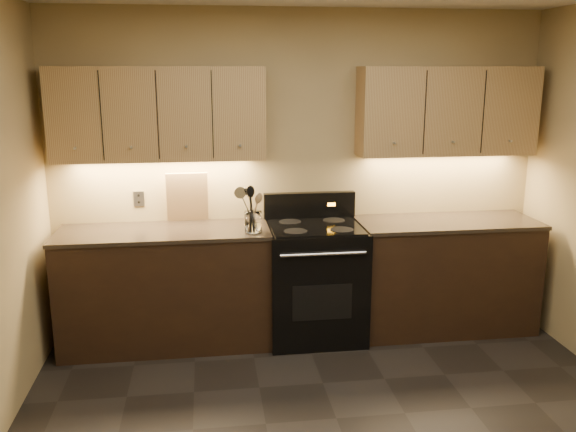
{
  "coord_description": "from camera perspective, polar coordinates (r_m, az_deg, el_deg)",
  "views": [
    {
      "loc": [
        -0.76,
        -2.89,
        2.13
      ],
      "look_at": [
        -0.17,
        1.45,
        1.07
      ],
      "focal_mm": 38.0,
      "sensor_mm": 36.0,
      "label": 1
    }
  ],
  "objects": [
    {
      "name": "black_spoon",
      "position": [
        4.58,
        -3.47,
        0.8
      ],
      "size": [
        0.07,
        0.12,
        0.35
      ],
      "primitive_type": null,
      "rotation": [
        0.17,
        -0.01,
        -0.03
      ],
      "color": "black",
      "rests_on": "utensil_crock"
    },
    {
      "name": "counter_left",
      "position": [
        4.9,
        -11.35,
        -6.56
      ],
      "size": [
        1.62,
        0.62,
        0.93
      ],
      "color": "black",
      "rests_on": "ground"
    },
    {
      "name": "upper_cab_right",
      "position": [
        5.13,
        14.65,
        9.47
      ],
      "size": [
        1.44,
        0.3,
        0.7
      ],
      "primitive_type": "cube",
      "color": "tan",
      "rests_on": "wall_back"
    },
    {
      "name": "counter_right",
      "position": [
        5.26,
        14.4,
        -5.31
      ],
      "size": [
        1.46,
        0.62,
        0.93
      ],
      "color": "black",
      "rests_on": "ground"
    },
    {
      "name": "black_turner",
      "position": [
        4.54,
        -3.22,
        0.53
      ],
      "size": [
        0.12,
        0.19,
        0.33
      ],
      "primitive_type": null,
      "rotation": [
        -0.29,
        0.02,
        0.33
      ],
      "color": "black",
      "rests_on": "utensil_crock"
    },
    {
      "name": "outlet_plate",
      "position": [
        5.02,
        -13.79,
        1.58
      ],
      "size": [
        0.08,
        0.01,
        0.12
      ],
      "primitive_type": "cube",
      "color": "#B2B5BA",
      "rests_on": "wall_back"
    },
    {
      "name": "wooden_spoon",
      "position": [
        4.58,
        -3.68,
        0.42
      ],
      "size": [
        0.15,
        0.07,
        0.29
      ],
      "primitive_type": null,
      "rotation": [
        0.04,
        0.3,
        0.15
      ],
      "color": "tan",
      "rests_on": "utensil_crock"
    },
    {
      "name": "wall_back",
      "position": [
        5.02,
        1.05,
        4.07
      ],
      "size": [
        4.0,
        0.04,
        2.6
      ],
      "primitive_type": "cube",
      "color": "tan",
      "rests_on": "ground"
    },
    {
      "name": "cutting_board",
      "position": [
        4.94,
        -9.41,
        1.76
      ],
      "size": [
        0.33,
        0.12,
        0.41
      ],
      "primitive_type": "cube",
      "rotation": [
        0.22,
        0.0,
        0.03
      ],
      "color": "tan",
      "rests_on": "counter_left"
    },
    {
      "name": "steel_spatula",
      "position": [
        4.59,
        -3.06,
        0.8
      ],
      "size": [
        0.16,
        0.11,
        0.35
      ],
      "primitive_type": null,
      "rotation": [
        0.08,
        -0.17,
        -0.25
      ],
      "color": "silver",
      "rests_on": "utensil_crock"
    },
    {
      "name": "utensil_crock",
      "position": [
        4.6,
        -3.28,
        -0.61
      ],
      "size": [
        0.15,
        0.15,
        0.16
      ],
      "color": "white",
      "rests_on": "counter_left"
    },
    {
      "name": "steel_skimmer",
      "position": [
        4.57,
        -2.98,
        0.73
      ],
      "size": [
        0.22,
        0.1,
        0.35
      ],
      "primitive_type": null,
      "rotation": [
        -0.05,
        -0.39,
        0.13
      ],
      "color": "silver",
      "rests_on": "utensil_crock"
    },
    {
      "name": "stove",
      "position": [
        4.93,
        2.5,
        -5.97
      ],
      "size": [
        0.76,
        0.68,
        1.14
      ],
      "color": "black",
      "rests_on": "ground"
    },
    {
      "name": "upper_cab_left",
      "position": [
        4.76,
        -12.0,
        9.33
      ],
      "size": [
        1.6,
        0.3,
        0.7
      ],
      "primitive_type": "cube",
      "color": "tan",
      "rests_on": "wall_back"
    }
  ]
}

